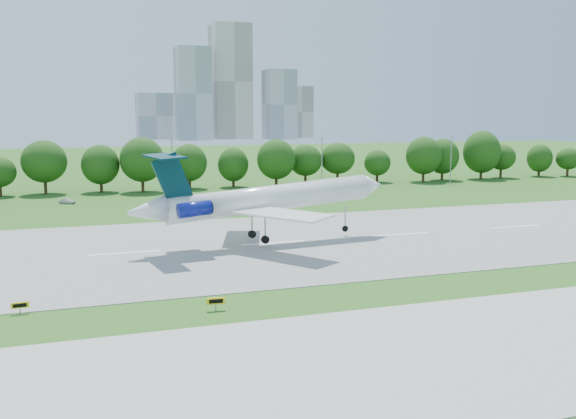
# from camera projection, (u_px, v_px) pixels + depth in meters

# --- Properties ---
(ground) EXTENTS (600.00, 600.00, 0.00)m
(ground) POSITION_uv_depth(u_px,v_px,m) (147.00, 310.00, 58.55)
(ground) COLOR #285516
(ground) RESTS_ON ground
(runway) EXTENTS (400.00, 45.00, 0.08)m
(runway) POSITION_uv_depth(u_px,v_px,m) (124.00, 253.00, 81.95)
(runway) COLOR gray
(runway) RESTS_ON ground
(taxiway) EXTENTS (400.00, 23.00, 0.08)m
(taxiway) POSITION_uv_depth(u_px,v_px,m) (179.00, 388.00, 41.70)
(taxiway) COLOR #ADADA8
(taxiway) RESTS_ON ground
(tree_line) EXTENTS (288.40, 8.40, 10.40)m
(tree_line) POSITION_uv_depth(u_px,v_px,m) (98.00, 166.00, 143.76)
(tree_line) COLOR #382314
(tree_line) RESTS_ON ground
(light_poles) EXTENTS (175.90, 0.25, 12.19)m
(light_poles) POSITION_uv_depth(u_px,v_px,m) (88.00, 169.00, 133.58)
(light_poles) COLOR gray
(light_poles) RESTS_ON ground
(skyline) EXTENTS (127.00, 52.00, 80.00)m
(skyline) POSITION_uv_depth(u_px,v_px,m) (225.00, 96.00, 451.67)
(skyline) COLOR #B2B2B7
(skyline) RESTS_ON ground
(airliner) EXTENTS (37.90, 27.33, 12.43)m
(airliner) POSITION_uv_depth(u_px,v_px,m) (259.00, 199.00, 86.48)
(airliner) COLOR white
(airliner) RESTS_ON ground
(taxi_sign_left) EXTENTS (1.52, 0.27, 1.07)m
(taxi_sign_left) POSITION_uv_depth(u_px,v_px,m) (20.00, 305.00, 57.21)
(taxi_sign_left) COLOR gray
(taxi_sign_left) RESTS_ON ground
(taxi_sign_right) EXTENTS (1.70, 0.35, 1.19)m
(taxi_sign_right) POSITION_uv_depth(u_px,v_px,m) (216.00, 301.00, 58.18)
(taxi_sign_right) COLOR gray
(taxi_sign_right) RESTS_ON ground
(service_vehicle_b) EXTENTS (3.58, 2.69, 1.14)m
(service_vehicle_b) POSITION_uv_depth(u_px,v_px,m) (67.00, 201.00, 127.38)
(service_vehicle_b) COLOR silver
(service_vehicle_b) RESTS_ON ground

